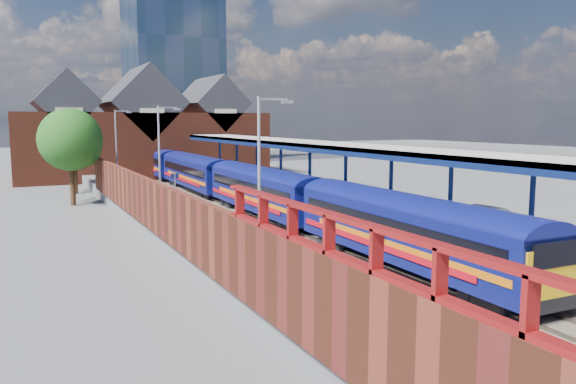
% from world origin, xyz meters
% --- Properties ---
extents(ground, '(240.00, 240.00, 0.00)m').
position_xyz_m(ground, '(0.00, 30.00, 0.00)').
color(ground, '#5B5B5E').
rests_on(ground, ground).
extents(ballast_bed, '(6.00, 76.00, 0.06)m').
position_xyz_m(ballast_bed, '(0.00, 20.00, 0.03)').
color(ballast_bed, '#473D33').
rests_on(ballast_bed, ground).
extents(rails, '(4.51, 76.00, 0.14)m').
position_xyz_m(rails, '(0.00, 20.00, 0.12)').
color(rails, slate).
rests_on(rails, ground).
extents(left_platform, '(5.00, 76.00, 1.00)m').
position_xyz_m(left_platform, '(-5.50, 20.00, 0.50)').
color(left_platform, '#565659').
rests_on(left_platform, ground).
extents(right_platform, '(6.00, 76.00, 1.00)m').
position_xyz_m(right_platform, '(6.00, 20.00, 0.50)').
color(right_platform, '#565659').
rests_on(right_platform, ground).
extents(coping_left, '(0.30, 76.00, 0.05)m').
position_xyz_m(coping_left, '(-3.15, 20.00, 1.02)').
color(coping_left, silver).
rests_on(coping_left, left_platform).
extents(coping_right, '(0.30, 76.00, 0.05)m').
position_xyz_m(coping_right, '(3.15, 20.00, 1.02)').
color(coping_right, silver).
rests_on(coping_right, right_platform).
extents(yellow_line, '(0.14, 76.00, 0.01)m').
position_xyz_m(yellow_line, '(-3.75, 20.00, 1.01)').
color(yellow_line, yellow).
rests_on(yellow_line, left_platform).
extents(train, '(3.10, 65.95, 3.45)m').
position_xyz_m(train, '(1.49, 31.77, 2.12)').
color(train, navy).
rests_on(train, ground).
extents(canopy, '(4.50, 52.00, 4.48)m').
position_xyz_m(canopy, '(5.48, 21.95, 5.25)').
color(canopy, navy).
rests_on(canopy, right_platform).
extents(lamp_post_b, '(1.48, 0.18, 7.00)m').
position_xyz_m(lamp_post_b, '(-6.36, 6.00, 4.99)').
color(lamp_post_b, '#A5A8AA').
rests_on(lamp_post_b, left_platform).
extents(lamp_post_c, '(1.48, 0.18, 7.00)m').
position_xyz_m(lamp_post_c, '(-6.36, 22.00, 4.99)').
color(lamp_post_c, '#A5A8AA').
rests_on(lamp_post_c, left_platform).
extents(lamp_post_d, '(1.48, 0.18, 7.00)m').
position_xyz_m(lamp_post_d, '(-6.36, 38.00, 4.99)').
color(lamp_post_d, '#A5A8AA').
rests_on(lamp_post_d, left_platform).
extents(platform_sign, '(0.55, 0.08, 2.50)m').
position_xyz_m(platform_sign, '(-5.00, 24.00, 2.69)').
color(platform_sign, '#A5A8AA').
rests_on(platform_sign, left_platform).
extents(brick_wall, '(0.35, 50.00, 3.86)m').
position_xyz_m(brick_wall, '(-8.10, 13.54, 2.45)').
color(brick_wall, maroon).
rests_on(brick_wall, left_platform).
extents(station_building, '(30.00, 12.12, 13.78)m').
position_xyz_m(station_building, '(0.00, 58.00, 5.45)').
color(station_building, maroon).
rests_on(station_building, ground).
extents(glass_tower, '(14.20, 14.20, 40.30)m').
position_xyz_m(glass_tower, '(10.00, 80.00, 20.20)').
color(glass_tower, '#466479').
rests_on(glass_tower, ground).
extents(tree_near, '(5.20, 5.20, 8.10)m').
position_xyz_m(tree_near, '(-10.35, 35.91, 5.35)').
color(tree_near, '#382314').
rests_on(tree_near, ground).
extents(tree_far, '(5.20, 5.20, 8.10)m').
position_xyz_m(tree_far, '(-9.35, 43.91, 5.35)').
color(tree_far, '#382314').
rests_on(tree_far, ground).
extents(parked_car_silver, '(4.81, 2.10, 1.54)m').
position_xyz_m(parked_car_silver, '(8.01, 8.20, 1.77)').
color(parked_car_silver, '#B9B8BE').
rests_on(parked_car_silver, right_platform).
extents(parked_car_dark, '(4.70, 3.24, 1.26)m').
position_xyz_m(parked_car_dark, '(8.50, 14.44, 1.63)').
color(parked_car_dark, black).
rests_on(parked_car_dark, right_platform).
extents(parked_car_blue, '(4.54, 2.54, 1.20)m').
position_xyz_m(parked_car_blue, '(8.39, 26.77, 1.60)').
color(parked_car_blue, navy).
rests_on(parked_car_blue, right_platform).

